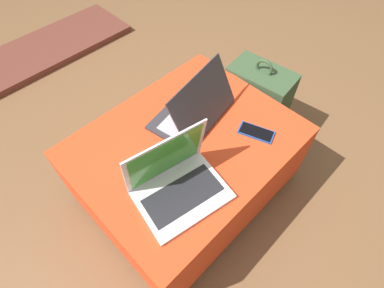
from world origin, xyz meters
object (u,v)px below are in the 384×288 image
laptop_far (195,110)px  backpack (257,102)px  cell_phone (256,132)px  laptop_near (177,182)px

laptop_far → backpack: size_ratio=0.80×
backpack → cell_phone: bearing=115.3°
laptop_far → cell_phone: 0.29m
laptop_near → backpack: laptop_near is taller
cell_phone → backpack: backpack is taller
laptop_near → laptop_far: bearing=44.9°
laptop_near → cell_phone: size_ratio=2.19×
laptop_near → laptop_far: (0.31, 0.21, -0.00)m
laptop_far → backpack: laptop_far is taller
laptop_near → backpack: size_ratio=0.72×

